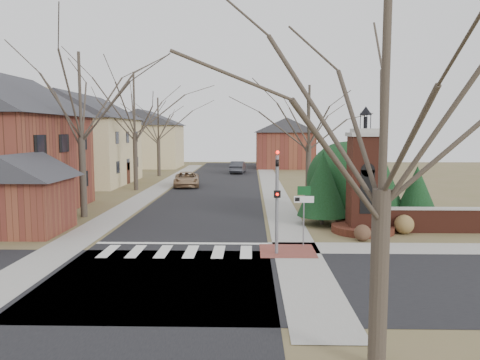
{
  "coord_description": "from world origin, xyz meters",
  "views": [
    {
      "loc": [
        3.19,
        -18.98,
        5.23
      ],
      "look_at": [
        2.61,
        6.0,
        2.6
      ],
      "focal_mm": 35.0,
      "sensor_mm": 36.0,
      "label": 1
    }
  ],
  "objects_px": {
    "traffic_signal_pole": "(277,194)",
    "distant_car": "(238,167)",
    "sign_post": "(304,204)",
    "pickup_truck": "(187,179)",
    "brick_gate_monument": "(364,191)"
  },
  "relations": [
    {
      "from": "sign_post",
      "to": "brick_gate_monument",
      "type": "relative_size",
      "value": 0.42
    },
    {
      "from": "brick_gate_monument",
      "to": "pickup_truck",
      "type": "height_order",
      "value": "brick_gate_monument"
    },
    {
      "from": "traffic_signal_pole",
      "to": "pickup_truck",
      "type": "relative_size",
      "value": 0.91
    },
    {
      "from": "sign_post",
      "to": "brick_gate_monument",
      "type": "height_order",
      "value": "brick_gate_monument"
    },
    {
      "from": "brick_gate_monument",
      "to": "pickup_truck",
      "type": "distance_m",
      "value": 22.98
    },
    {
      "from": "traffic_signal_pole",
      "to": "pickup_truck",
      "type": "xyz_separation_m",
      "value": [
        -7.15,
        24.05,
        -1.9
      ]
    },
    {
      "from": "traffic_signal_pole",
      "to": "pickup_truck",
      "type": "height_order",
      "value": "traffic_signal_pole"
    },
    {
      "from": "pickup_truck",
      "to": "distant_car",
      "type": "xyz_separation_m",
      "value": [
        4.45,
        14.18,
        0.06
      ]
    },
    {
      "from": "traffic_signal_pole",
      "to": "distant_car",
      "type": "relative_size",
      "value": 0.99
    },
    {
      "from": "sign_post",
      "to": "distant_car",
      "type": "relative_size",
      "value": 0.6
    },
    {
      "from": "sign_post",
      "to": "distant_car",
      "type": "height_order",
      "value": "sign_post"
    },
    {
      "from": "traffic_signal_pole",
      "to": "sign_post",
      "type": "distance_m",
      "value": 2.02
    },
    {
      "from": "sign_post",
      "to": "pickup_truck",
      "type": "distance_m",
      "value": 24.19
    },
    {
      "from": "pickup_truck",
      "to": "distant_car",
      "type": "bearing_deg",
      "value": 66.2
    },
    {
      "from": "traffic_signal_pole",
      "to": "sign_post",
      "type": "height_order",
      "value": "traffic_signal_pole"
    }
  ]
}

